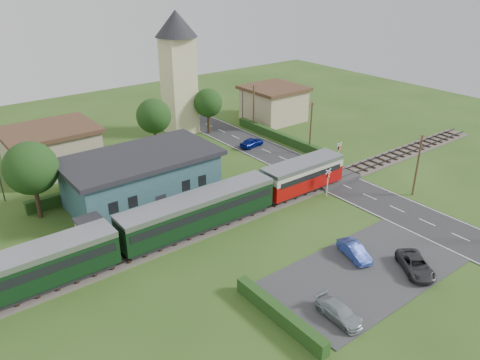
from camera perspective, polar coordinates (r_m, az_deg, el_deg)
ground at (r=48.59m, az=4.99°, el=-3.88°), size 120.00×120.00×0.00m
railway_track at (r=49.84m, az=3.46°, el=-2.90°), size 76.00×3.20×0.49m
road at (r=55.17m, az=12.72°, el=-0.72°), size 6.00×70.00×0.05m
car_park at (r=40.91m, az=14.93°, el=-10.78°), size 17.00×9.00×0.08m
crossing_deck at (r=56.24m, az=11.20°, el=0.16°), size 6.20×3.40×0.45m
platform at (r=47.07m, az=-8.43°, el=-4.78°), size 30.00×3.00×0.45m
equipment_hut at (r=43.64m, az=-17.73°, el=-6.05°), size 2.30×2.30×2.55m
station_building at (r=50.61m, az=-11.87°, el=0.29°), size 16.00×9.00×5.30m
train at (r=42.90m, az=-8.60°, el=-4.94°), size 43.20×2.90×3.40m
church_tower at (r=69.47m, az=-7.58°, el=13.85°), size 6.00×6.00×17.60m
house_west at (r=61.34m, az=-21.98°, el=3.49°), size 10.80×8.80×5.50m
house_east at (r=76.63m, az=4.11°, el=9.32°), size 8.80×8.80×5.50m
hedge_carpark at (r=34.80m, az=4.85°, el=-15.99°), size 0.80×9.00×1.20m
hedge_roadside at (r=67.92m, az=4.84°, el=5.29°), size 0.80×18.00×1.20m
hedge_station at (r=55.22m, az=-13.79°, el=-0.10°), size 22.00×0.80×1.30m
tree_a at (r=49.34m, az=-24.13°, el=1.30°), size 5.20×5.20×8.00m
tree_b at (r=63.21m, az=-10.48°, el=7.67°), size 4.60×4.60×7.34m
tree_c at (r=69.81m, az=-3.91°, el=9.35°), size 4.20×4.20×6.78m
utility_pole_b at (r=53.85m, az=20.82°, el=1.75°), size 1.40×0.22×7.00m
utility_pole_c at (r=62.90m, az=8.62°, el=6.39°), size 1.40×0.22×7.00m
utility_pole_d at (r=71.31m, az=1.67°, el=8.88°), size 1.40×0.22×7.00m
crossing_signal_near at (r=51.53m, az=10.67°, el=0.18°), size 0.84×0.28×3.28m
crossing_signal_far at (r=59.47m, az=11.97°, el=3.49°), size 0.84×0.28×3.28m
streetlamp_east at (r=76.31m, az=0.32°, el=9.51°), size 0.30×0.30×5.15m
car_on_road at (r=65.25m, az=1.44°, el=4.61°), size 3.90×2.02×1.27m
car_park_blue at (r=42.13m, az=13.76°, el=-8.39°), size 2.31×3.99×1.24m
car_park_silver at (r=35.49m, az=12.02°, el=-15.48°), size 1.78×4.02×1.15m
car_park_dark at (r=41.85m, az=20.63°, el=-9.67°), size 4.13×4.84×1.23m
pedestrian_near at (r=49.87m, az=-1.09°, el=-1.22°), size 0.73×0.54×1.83m
pedestrian_far at (r=43.55m, az=-17.09°, el=-6.69°), size 0.85×0.98×1.73m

